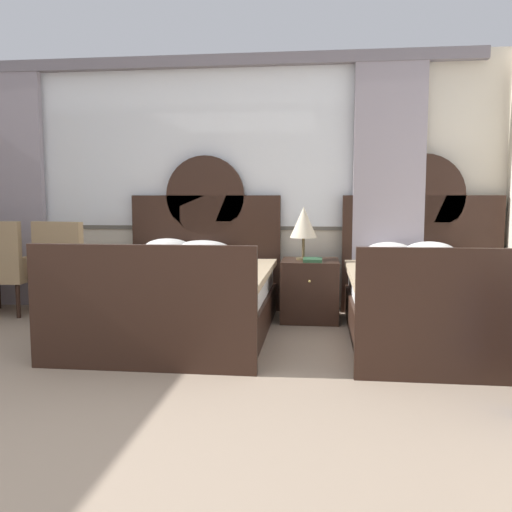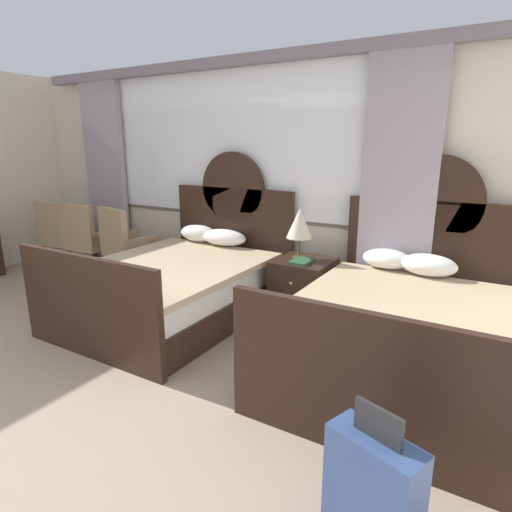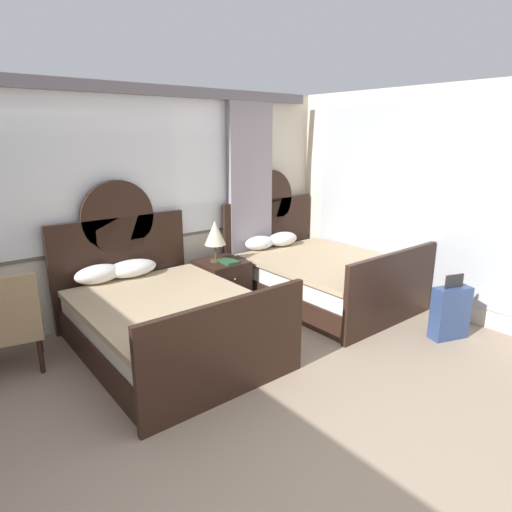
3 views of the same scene
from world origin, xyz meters
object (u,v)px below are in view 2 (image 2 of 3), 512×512
Objects in this scene: bed_near_window at (179,282)px; bed_near_mirror at (402,329)px; armchair_by_window_left at (125,243)px; nightstand_between_beds at (303,288)px; table_lamp_on_nightstand at (300,224)px; armchair_by_window_right at (62,233)px; book_on_nightstand at (302,261)px; armchair_by_window_centre at (88,237)px; suitcase_on_floor at (372,496)px.

bed_near_mirror is at bearing -0.09° from bed_near_window.
bed_near_window is 2.27× the size of armchair_by_window_left.
nightstand_between_beds is 0.66m from table_lamp_on_nightstand.
table_lamp_on_nightstand is at bearing 2.52° from armchair_by_window_right.
table_lamp_on_nightstand reaches higher than armchair_by_window_right.
armchair_by_window_centre is (-3.17, -0.03, -0.10)m from book_on_nightstand.
armchair_by_window_centre is (-4.27, 0.48, 0.18)m from bed_near_mirror.
nightstand_between_beds is 2.29× the size of book_on_nightstand.
table_lamp_on_nightstand is 0.72× the size of suitcase_on_floor.
bed_near_mirror is 1.29m from nightstand_between_beds.
book_on_nightstand is 0.36× the size of suitcase_on_floor.
bed_near_mirror is 8.48× the size of book_on_nightstand.
table_lamp_on_nightstand reaches higher than nightstand_between_beds.
nightstand_between_beds is at bearing -17.86° from table_lamp_on_nightstand.
bed_near_window is 1.39m from table_lamp_on_nightstand.
armchair_by_window_centre is (-0.71, -0.00, 0.00)m from armchair_by_window_left.
bed_near_window is 1.29m from nightstand_between_beds.
table_lamp_on_nightstand is 0.38m from book_on_nightstand.
nightstand_between_beds is 3.16m from armchair_by_window_centre.
armchair_by_window_right is (-3.69, -0.14, 0.22)m from nightstand_between_beds.
bed_near_window reaches higher than suitcase_on_floor.
armchair_by_window_right is (-0.54, 0.00, 0.00)m from armchair_by_window_centre.
suitcase_on_floor is at bearing -81.31° from bed_near_mirror.
armchair_by_window_centre is 1.34× the size of suitcase_on_floor.
armchair_by_window_right reaches higher than suitcase_on_floor.
armchair_by_window_left is 1.00× the size of armchair_by_window_centre.
armchair_by_window_centre is at bearing 173.58° from bed_near_mirror.
suitcase_on_floor is at bearing -23.21° from armchair_by_window_right.
book_on_nightstand is at bearing -77.14° from nightstand_between_beds.
bed_near_mirror is 3.70× the size of nightstand_between_beds.
bed_near_mirror reaches higher than table_lamp_on_nightstand.
armchair_by_window_left is (-2.46, -0.02, -0.10)m from book_on_nightstand.
book_on_nightstand is at bearing 0.57° from armchair_by_window_left.
bed_near_window is 8.48× the size of book_on_nightstand.
armchair_by_window_left is at bearing -176.80° from nightstand_between_beds.
suitcase_on_floor is (1.36, -2.20, -0.32)m from book_on_nightstand.
armchair_by_window_left and armchair_by_window_right have the same top height.
table_lamp_on_nightstand is at bearing 125.24° from book_on_nightstand.
bed_near_window and bed_near_mirror have the same top height.
bed_near_window is 2.27× the size of armchair_by_window_centre.
armchair_by_window_left is 1.25m from armchair_by_window_right.
armchair_by_window_centre reaches higher than nightstand_between_beds.
armchair_by_window_left is 1.00× the size of armchair_by_window_right.
bed_near_window is 2.26m from bed_near_mirror.
nightstand_between_beds is at bearing 102.86° from book_on_nightstand.
bed_near_mirror is 2.27× the size of armchair_by_window_left.
armchair_by_window_left is 4.40m from suitcase_on_floor.
armchair_by_window_centre reaches higher than suitcase_on_floor.
book_on_nightstand reaches higher than nightstand_between_beds.
suitcase_on_floor is (5.07, -2.18, -0.22)m from armchair_by_window_right.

